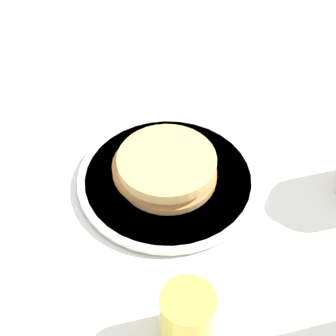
{
  "coord_description": "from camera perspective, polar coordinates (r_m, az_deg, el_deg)",
  "views": [
    {
      "loc": [
        0.35,
        0.47,
        0.65
      ],
      "look_at": [
        0.01,
        0.01,
        0.03
      ],
      "focal_mm": 60.0,
      "sensor_mm": 36.0,
      "label": 1
    }
  ],
  "objects": [
    {
      "name": "ground_plane",
      "position": [
        0.88,
        0.36,
        -0.74
      ],
      "size": [
        4.0,
        4.0,
        0.0
      ],
      "primitive_type": "plane",
      "color": "white"
    },
    {
      "name": "plate",
      "position": [
        0.86,
        0.0,
        -1.18
      ],
      "size": [
        0.28,
        0.28,
        0.01
      ],
      "color": "silver",
      "rests_on": "ground_plane"
    },
    {
      "name": "pancake_stack",
      "position": [
        0.84,
        -0.22,
        0.01
      ],
      "size": [
        0.15,
        0.15,
        0.04
      ],
      "color": "tan",
      "rests_on": "plate"
    },
    {
      "name": "juice_glass",
      "position": [
        0.69,
        1.96,
        -14.9
      ],
      "size": [
        0.07,
        0.07,
        0.08
      ],
      "color": "yellow",
      "rests_on": "ground_plane"
    }
  ]
}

